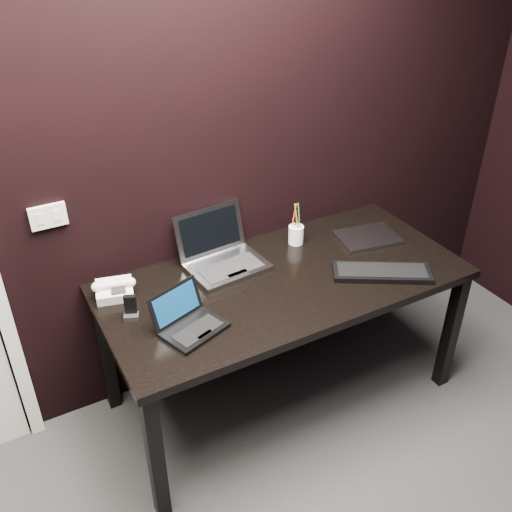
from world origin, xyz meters
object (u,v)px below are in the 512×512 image
ext_keyboard (382,272)px  netbook (189,322)px  silver_laptop (223,257)px  closed_laptop (368,237)px  desk (284,291)px  desk_phone (115,290)px  pen_cup (296,234)px  mobile_phone (131,309)px

ext_keyboard → netbook: bearing=175.6°
silver_laptop → closed_laptop: bearing=-10.4°
desk → netbook: size_ratio=5.53×
desk_phone → pen_cup: (0.95, 0.00, 0.02)m
netbook → silver_laptop: 0.49m
silver_laptop → closed_laptop: (0.76, -0.14, -0.04)m
ext_keyboard → closed_laptop: size_ratio=1.38×
closed_laptop → mobile_phone: 1.28m
silver_laptop → ext_keyboard: bearing=-35.1°
desk → silver_laptop: (-0.20, 0.23, 0.12)m
closed_laptop → desk_phone: 1.30m
silver_laptop → pen_cup: (0.42, 0.01, 0.01)m
desk → ext_keyboard: 0.47m
desk → ext_keyboard: ext_keyboard is taller
netbook → closed_laptop: (1.09, 0.22, -0.02)m
netbook → silver_laptop: size_ratio=0.80×
pen_cup → desk: bearing=-131.6°
desk → closed_laptop: size_ratio=5.02×
silver_laptop → ext_keyboard: size_ratio=0.82×
silver_laptop → desk_phone: 0.53m
netbook → desk: bearing=13.4°
silver_laptop → mobile_phone: (-0.51, -0.17, -0.01)m
desk → ext_keyboard: bearing=-25.7°
desk → netbook: netbook is taller
silver_laptop → desk: bearing=-49.1°
closed_laptop → desk_phone: bearing=173.5°
desk_phone → pen_cup: size_ratio=0.88×
desk → pen_cup: (0.22, 0.24, 0.13)m
pen_cup → desk_phone: bearing=-179.8°
desk_phone → mobile_phone: mobile_phone is taller
mobile_phone → pen_cup: 0.95m
mobile_phone → silver_laptop: bearing=18.7°
desk → mobile_phone: mobile_phone is taller
desk → pen_cup: size_ratio=7.56×
desk_phone → pen_cup: pen_cup is taller
netbook → desk_phone: bearing=118.6°
desk → mobile_phone: 0.73m
closed_laptop → desk_phone: size_ratio=1.72×
desk → silver_laptop: 0.33m
mobile_phone → netbook: bearing=-45.6°
silver_laptop → netbook: bearing=-132.3°
closed_laptop → pen_cup: size_ratio=1.50×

